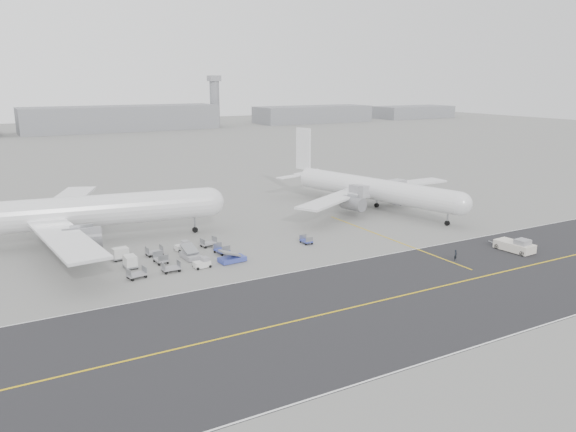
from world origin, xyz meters
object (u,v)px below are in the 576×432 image
jet_bridge (380,190)px  ground_crew_a (456,255)px  control_tower (215,100)px  airliner_a (64,213)px  pushback_tug (515,246)px  airliner_b (370,188)px

jet_bridge → ground_crew_a: 39.09m
control_tower → airliner_a: size_ratio=0.53×
control_tower → pushback_tug: size_ratio=3.60×
airliner_a → airliner_b: size_ratio=1.19×
airliner_b → airliner_a: bearing=161.7°
ground_crew_a → jet_bridge: bearing=50.5°
airliner_a → pushback_tug: bearing=-113.8°
pushback_tug → ground_crew_a: size_ratio=4.75×
control_tower → ground_crew_a: bearing=-104.0°
jet_bridge → pushback_tug: bearing=-98.0°
control_tower → airliner_a: (-123.43, -234.22, -10.41)m
airliner_b → pushback_tug: size_ratio=5.67×
airliner_a → control_tower: bearing=-19.4°
ground_crew_a → airliner_b: bearing=54.3°
pushback_tug → jet_bridge: (0.21, 38.10, 3.37)m
control_tower → airliner_a: bearing=-117.8°
ground_crew_a → airliner_a: bearing=123.1°
pushback_tug → control_tower: bearing=74.2°
airliner_a → jet_bridge: airliner_a is taller
airliner_b → pushback_tug: 38.42m
airliner_a → ground_crew_a: size_ratio=32.13×
airliner_a → airliner_b: (64.90, -4.26, -0.86)m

